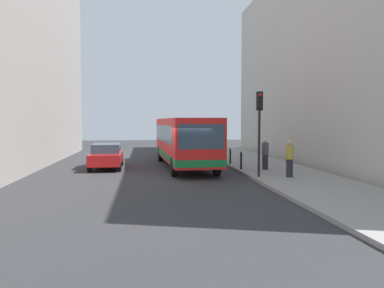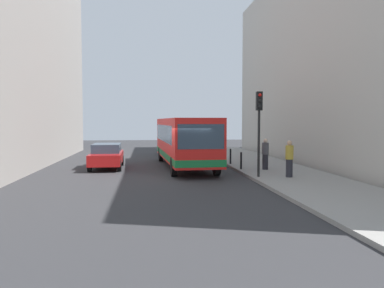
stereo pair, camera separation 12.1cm
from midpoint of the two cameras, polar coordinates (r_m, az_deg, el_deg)
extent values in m
plane|color=#2D2D30|center=(19.79, -1.12, -4.90)|extent=(80.00, 80.00, 0.00)
cube|color=gray|center=(21.00, 13.75, -4.31)|extent=(4.40, 40.00, 0.15)
cube|color=#BCB7AD|center=(27.35, 23.23, 11.63)|extent=(7.00, 32.00, 13.82)
cube|color=red|center=(24.04, -0.97, 0.75)|extent=(3.02, 11.11, 2.50)
cube|color=#197238|center=(24.10, -0.97, -1.51)|extent=(3.04, 11.13, 0.36)
cube|color=#2D3D4C|center=(18.63, 1.51, 1.08)|extent=(2.26, 0.17, 1.20)
cube|color=#2D3D4C|center=(24.52, -1.14, 1.62)|extent=(2.96, 9.51, 1.00)
cylinder|color=black|center=(20.53, 3.77, -3.20)|extent=(0.33, 1.01, 1.00)
cylinder|color=black|center=(20.13, -2.52, -3.32)|extent=(0.33, 1.01, 1.00)
cylinder|color=black|center=(28.14, 0.14, -1.43)|extent=(0.33, 1.01, 1.00)
cylinder|color=black|center=(27.85, -4.45, -1.49)|extent=(0.33, 1.01, 1.00)
cube|color=maroon|center=(24.02, -12.17, -1.98)|extent=(1.86, 4.42, 0.64)
cube|color=#2D3D4C|center=(24.12, -12.16, -0.58)|extent=(1.63, 2.49, 0.52)
cylinder|color=black|center=(22.50, -10.39, -3.13)|extent=(0.23, 0.64, 0.64)
cylinder|color=black|center=(22.65, -14.54, -3.15)|extent=(0.23, 0.64, 0.64)
cylinder|color=black|center=(25.48, -10.05, -2.38)|extent=(0.23, 0.64, 0.64)
cylinder|color=black|center=(25.61, -13.72, -2.40)|extent=(0.23, 0.64, 0.64)
cube|color=#A5A8AD|center=(33.63, -2.87, -0.42)|extent=(1.86, 4.42, 0.64)
cube|color=#2D3D4C|center=(33.74, -2.89, 0.58)|extent=(1.63, 2.48, 0.52)
cylinder|color=black|center=(32.24, -1.20, -1.14)|extent=(0.23, 0.64, 0.64)
cylinder|color=black|center=(32.10, -4.11, -1.17)|extent=(0.23, 0.64, 0.64)
cylinder|color=black|center=(35.21, -1.73, -0.77)|extent=(0.23, 0.64, 0.64)
cylinder|color=black|center=(35.09, -4.39, -0.79)|extent=(0.23, 0.64, 0.64)
cylinder|color=black|center=(19.12, 9.87, 0.04)|extent=(0.12, 0.12, 3.20)
cube|color=black|center=(19.12, 9.93, 6.18)|extent=(0.28, 0.24, 0.90)
sphere|color=red|center=(19.01, 10.05, 7.04)|extent=(0.16, 0.16, 0.16)
sphere|color=black|center=(18.99, 10.05, 6.20)|extent=(0.16, 0.16, 0.16)
sphere|color=black|center=(18.98, 10.04, 5.36)|extent=(0.16, 0.16, 0.16)
cylinder|color=black|center=(22.14, 7.32, -2.42)|extent=(0.11, 0.11, 0.95)
cylinder|color=black|center=(24.84, 5.77, -1.79)|extent=(0.11, 0.11, 0.95)
cylinder|color=#26262D|center=(19.42, 14.14, -3.43)|extent=(0.32, 0.32, 0.86)
cylinder|color=gold|center=(19.35, 14.17, -1.18)|extent=(0.38, 0.38, 0.66)
sphere|color=tan|center=(19.32, 14.19, 0.15)|extent=(0.24, 0.24, 0.24)
cylinder|color=#26262D|center=(22.18, 10.77, -2.58)|extent=(0.32, 0.32, 0.84)
cylinder|color=#4C4C51|center=(22.12, 10.79, -0.66)|extent=(0.38, 0.38, 0.65)
sphere|color=beige|center=(22.09, 10.80, 0.47)|extent=(0.23, 0.23, 0.23)
camera|label=1|loc=(0.06, -89.84, 0.01)|focal=36.64mm
camera|label=2|loc=(0.06, 90.16, -0.01)|focal=36.64mm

